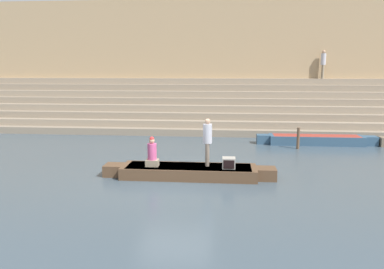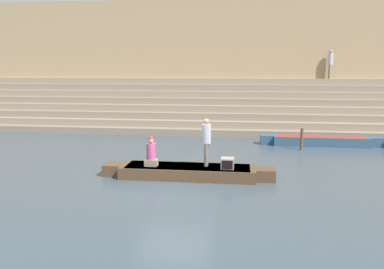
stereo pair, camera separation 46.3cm
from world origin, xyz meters
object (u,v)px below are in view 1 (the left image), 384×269
object	(u,v)px
tv_set	(229,163)
moored_boat_shore	(316,140)
person_rowing	(152,154)
person_on_steps	(323,62)
rowboat_main	(189,171)
person_standing	(207,139)
mooring_post	(298,138)

from	to	relation	value
tv_set	moored_boat_shore	world-z (taller)	tv_set
tv_set	person_rowing	bearing A→B (deg)	-179.91
tv_set	moored_boat_shore	distance (m)	7.74
person_rowing	person_on_steps	world-z (taller)	person_on_steps
tv_set	person_on_steps	bearing A→B (deg)	65.01
rowboat_main	person_standing	world-z (taller)	person_standing
person_on_steps	rowboat_main	bearing A→B (deg)	46.70
rowboat_main	tv_set	bearing A→B (deg)	-7.99
rowboat_main	moored_boat_shore	distance (m)	8.48
person_rowing	tv_set	size ratio (longest dim) A/B	2.37
person_on_steps	moored_boat_shore	bearing A→B (deg)	62.71
tv_set	moored_boat_shore	size ratio (longest dim) A/B	0.07
rowboat_main	person_standing	bearing A→B (deg)	10.30
mooring_post	moored_boat_shore	bearing A→B (deg)	46.41
rowboat_main	person_on_steps	world-z (taller)	person_on_steps
tv_set	moored_boat_shore	bearing A→B (deg)	56.45
moored_boat_shore	person_on_steps	xyz separation A→B (m)	(1.59, 5.94, 3.88)
rowboat_main	mooring_post	world-z (taller)	mooring_post
person_on_steps	mooring_post	bearing A→B (deg)	56.99
person_standing	person_rowing	world-z (taller)	person_standing
rowboat_main	tv_set	xyz separation A→B (m)	(1.37, -0.13, 0.37)
person_rowing	tv_set	bearing A→B (deg)	-3.13
rowboat_main	mooring_post	bearing A→B (deg)	45.35
rowboat_main	person_on_steps	distance (m)	14.75
person_on_steps	person_standing	bearing A→B (deg)	48.65
person_standing	moored_boat_shore	size ratio (longest dim) A/B	0.28
mooring_post	tv_set	bearing A→B (deg)	-121.92
moored_boat_shore	rowboat_main	bearing A→B (deg)	-130.79
person_standing	tv_set	size ratio (longest dim) A/B	3.77
rowboat_main	person_rowing	bearing A→B (deg)	-177.63
person_rowing	person_on_steps	distance (m)	15.35
person_standing	person_rowing	size ratio (longest dim) A/B	1.59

